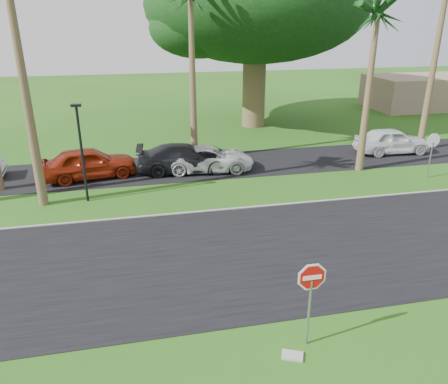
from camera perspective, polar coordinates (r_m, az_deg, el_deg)
ground at (r=14.76m, az=4.38°, el=-11.89°), size 120.00×120.00×0.00m
road at (r=16.39m, az=2.42°, el=-8.09°), size 120.00×8.00×0.02m
parking_strip at (r=25.83m, az=-3.36°, el=3.36°), size 120.00×5.00×0.02m
curb at (r=19.90m, az=-0.47°, el=-2.34°), size 120.00×0.12×0.06m
stop_sign_near at (r=11.60m, az=11.29°, el=-12.18°), size 1.05×0.07×2.62m
stop_sign_far at (r=25.98m, az=25.57°, el=5.41°), size 1.05×0.07×2.62m
palm_right_near at (r=25.14m, az=19.40°, el=20.73°), size 5.00×5.00×9.50m
canopy_tree at (r=35.09m, az=4.20°, el=23.04°), size 16.50×16.50×13.12m
streetlight_right at (r=21.11m, az=-18.14°, el=5.56°), size 0.45×0.25×4.64m
building_far at (r=47.25m, az=24.43°, el=11.82°), size 10.00×6.00×3.00m
car_red at (r=24.77m, az=-17.21°, el=3.62°), size 5.27×2.90×1.70m
car_dark at (r=24.81m, az=-5.11°, el=4.38°), size 5.50×2.57×1.55m
car_minivan at (r=24.97m, az=-1.87°, el=4.38°), size 5.25×2.90×1.39m
car_pickup at (r=30.21m, az=21.11°, el=6.25°), size 4.85×2.13×1.63m
utility_slab at (r=12.21m, az=8.91°, el=-20.36°), size 0.64×0.54×0.06m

